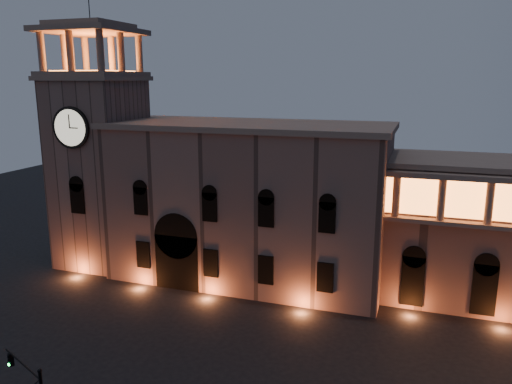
# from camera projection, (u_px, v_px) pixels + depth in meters

# --- Properties ---
(government_building) EXTENTS (30.80, 12.80, 17.60)m
(government_building) POSITION_uv_depth(u_px,v_px,m) (247.00, 202.00, 55.55)
(government_building) COLOR #7D5D52
(government_building) RESTS_ON ground
(clock_tower) EXTENTS (9.80, 9.80, 32.40)m
(clock_tower) POSITION_uv_depth(u_px,v_px,m) (100.00, 162.00, 59.61)
(clock_tower) COLOR #7D5D52
(clock_tower) RESTS_ON ground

